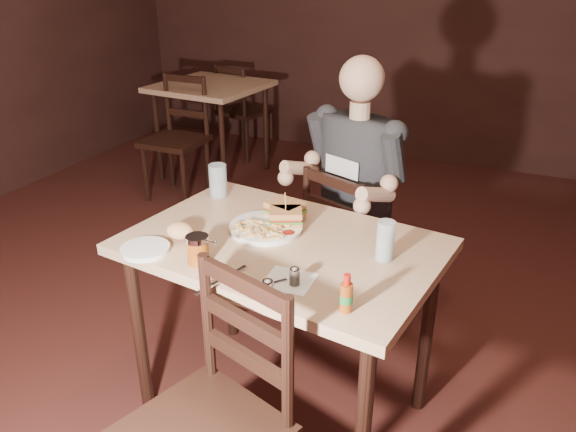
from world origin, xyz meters
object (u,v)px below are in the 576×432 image
at_px(hot_sauce, 347,293).
at_px(syrup_dispenser, 198,250).
at_px(bg_chair_near, 174,140).
at_px(chair_far, 354,248).
at_px(diner, 352,159).
at_px(glass_right, 385,240).
at_px(dinner_plate, 266,228).
at_px(main_table, 282,264).
at_px(side_plate, 145,250).
at_px(bg_table, 211,95).
at_px(bg_chair_far, 244,111).
at_px(glass_left, 218,181).

relative_size(hot_sauce, syrup_dispenser, 1.20).
relative_size(bg_chair_near, syrup_dispenser, 8.98).
height_order(chair_far, diner, diner).
height_order(diner, hot_sauce, diner).
relative_size(glass_right, hot_sauce, 1.15).
height_order(dinner_plate, hot_sauce, hot_sauce).
distance_m(main_table, side_plate, 0.49).
xyz_separation_m(bg_chair_near, hot_sauce, (2.02, -2.04, 0.38)).
xyz_separation_m(chair_far, hot_sauce, (0.29, -1.02, 0.41)).
bearing_deg(hot_sauce, bg_table, 127.96).
xyz_separation_m(bg_chair_near, diner, (1.71, -1.06, 0.43)).
bearing_deg(hot_sauce, bg_chair_far, 122.75).
relative_size(main_table, bg_chair_near, 1.32).
relative_size(glass_right, side_plate, 0.84).
bearing_deg(bg_table, main_table, -53.61).
relative_size(dinner_plate, side_plate, 1.63).
xyz_separation_m(glass_left, glass_right, (0.79, -0.25, -0.00)).
distance_m(chair_far, dinner_plate, 0.75).
distance_m(bg_table, hot_sauce, 3.28).
height_order(bg_chair_far, hot_sauce, hot_sauce).
distance_m(bg_chair_far, diner, 2.80).
distance_m(main_table, glass_left, 0.53).
height_order(main_table, side_plate, side_plate).
relative_size(main_table, chair_far, 1.42).
bearing_deg(chair_far, bg_table, -20.58).
bearing_deg(main_table, syrup_dispenser, -126.74).
bearing_deg(bg_table, glass_left, -57.96).
bearing_deg(side_plate, bg_chair_far, 112.39).
xyz_separation_m(glass_right, syrup_dispenser, (-0.56, -0.28, -0.02)).
xyz_separation_m(bg_table, syrup_dispenser, (1.48, -2.52, 0.14)).
height_order(syrup_dispenser, side_plate, syrup_dispenser).
height_order(main_table, glass_right, glass_right).
bearing_deg(glass_right, chair_far, 114.43).
bearing_deg(main_table, hot_sauce, -42.65).
distance_m(main_table, bg_chair_far, 3.28).
height_order(chair_far, dinner_plate, chair_far).
distance_m(dinner_plate, hot_sauce, 0.58).
bearing_deg(chair_far, bg_chair_near, -8.87).
height_order(main_table, bg_chair_near, bg_chair_near).
height_order(bg_chair_far, glass_right, glass_right).
relative_size(main_table, diner, 1.33).
xyz_separation_m(chair_far, dinner_plate, (-0.15, -0.64, 0.36)).
relative_size(diner, syrup_dispenser, 8.90).
height_order(glass_right, hot_sauce, glass_right).
relative_size(diner, side_plate, 5.44).
xyz_separation_m(bg_chair_near, dinner_plate, (1.58, -1.66, 0.33)).
bearing_deg(chair_far, diner, 90.00).
bearing_deg(glass_left, glass_right, -17.58).
xyz_separation_m(main_table, glass_right, (0.37, 0.03, 0.16)).
height_order(dinner_plate, syrup_dispenser, syrup_dispenser).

